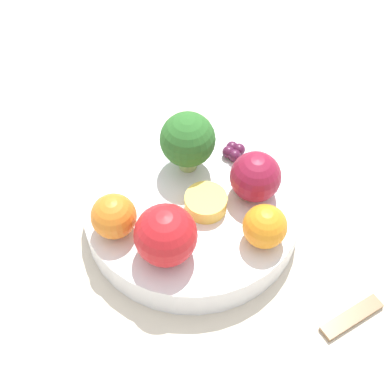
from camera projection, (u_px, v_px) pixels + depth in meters
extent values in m
plane|color=gray|center=(192.00, 228.00, 0.64)|extent=(6.00, 6.00, 0.00)
cube|color=beige|center=(192.00, 224.00, 0.63)|extent=(1.20, 1.20, 0.02)
cylinder|color=white|center=(192.00, 208.00, 0.60)|extent=(0.24, 0.24, 0.04)
cylinder|color=#8CB76B|center=(188.00, 159.00, 0.61)|extent=(0.02, 0.02, 0.02)
sphere|color=#2D6B28|center=(188.00, 139.00, 0.58)|extent=(0.06, 0.06, 0.06)
sphere|color=red|center=(166.00, 235.00, 0.52)|extent=(0.06, 0.06, 0.06)
sphere|color=maroon|center=(255.00, 177.00, 0.57)|extent=(0.06, 0.06, 0.06)
sphere|color=orange|center=(265.00, 226.00, 0.54)|extent=(0.05, 0.05, 0.05)
sphere|color=orange|center=(114.00, 216.00, 0.54)|extent=(0.05, 0.05, 0.05)
sphere|color=#511938|center=(239.00, 150.00, 0.62)|extent=(0.01, 0.01, 0.01)
sphere|color=#511938|center=(232.00, 147.00, 0.63)|extent=(0.01, 0.01, 0.01)
sphere|color=#511938|center=(228.00, 152.00, 0.62)|extent=(0.01, 0.01, 0.01)
sphere|color=#511938|center=(235.00, 156.00, 0.62)|extent=(0.01, 0.01, 0.01)
cylinder|color=#F4CC4C|center=(206.00, 202.00, 0.57)|extent=(0.05, 0.05, 0.02)
cube|color=olive|center=(352.00, 317.00, 0.54)|extent=(0.07, 0.04, 0.01)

